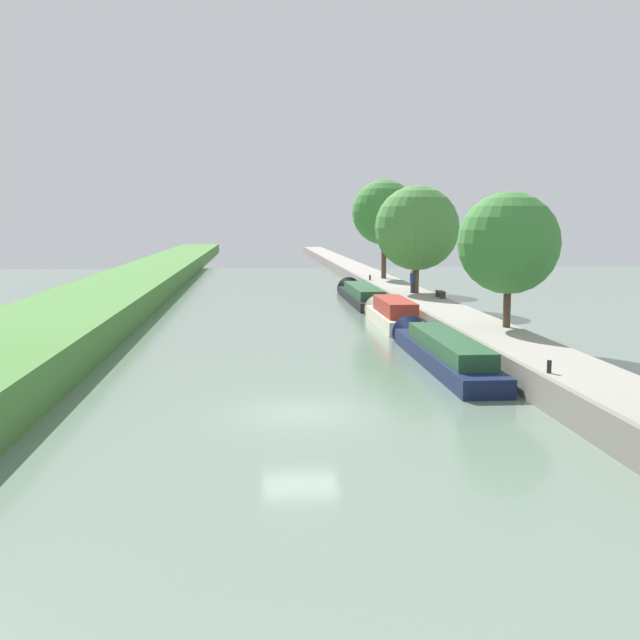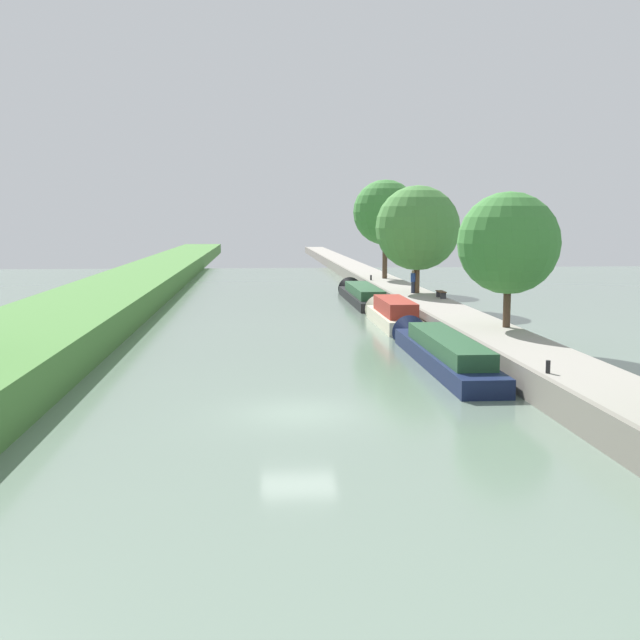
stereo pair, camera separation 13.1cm
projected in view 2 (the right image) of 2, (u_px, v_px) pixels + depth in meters
ground_plane at (298, 413)px, 26.13m from camera, size 160.00×160.00×0.00m
right_towpath at (591, 392)px, 26.84m from camera, size 3.22×260.00×1.10m
stone_quay at (541, 392)px, 26.70m from camera, size 0.25×260.00×1.15m
narrowboat_navy at (440, 350)px, 35.13m from camera, size 1.96×14.69×1.99m
narrowboat_cream at (392, 314)px, 48.13m from camera, size 2.01×10.23×2.24m
narrowboat_black at (361, 294)px, 62.04m from camera, size 2.18×15.86×2.07m
tree_rightbank_midnear at (509, 243)px, 38.38m from camera, size 5.00×5.00×6.65m
tree_rightbank_midfar at (418, 228)px, 56.69m from camera, size 6.10×6.10×7.74m
tree_rightbank_far at (385, 212)px, 70.72m from camera, size 5.82×5.82×8.87m
person_walking at (413, 281)px, 57.04m from camera, size 0.34×0.34×1.66m
mooring_bollard_near at (548, 367)px, 27.19m from camera, size 0.16×0.16×0.45m
mooring_bollard_far at (371, 278)px, 69.33m from camera, size 0.16×0.16×0.45m
park_bench at (441, 293)px, 53.52m from camera, size 0.44×1.50×0.47m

